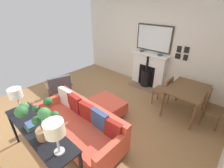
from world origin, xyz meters
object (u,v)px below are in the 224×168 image
(table_lamp_far_end, at_px, (55,130))
(book_stack, at_px, (34,124))
(fireplace, at_px, (148,72))
(dining_table, at_px, (187,92))
(armchair_accent, at_px, (59,86))
(table_lamp_near_end, at_px, (16,94))
(sofa, at_px, (80,124))
(mantel_bowl_near, at_px, (142,51))
(console_table, at_px, (39,132))
(ottoman, at_px, (108,106))
(dining_chair_by_back_wall, at_px, (211,105))
(potted_plant, at_px, (39,118))
(dining_chair_near_fireplace, at_px, (165,89))
(mantel_bowl_far, at_px, (160,55))

(table_lamp_far_end, relative_size, book_stack, 1.84)
(fireplace, relative_size, dining_table, 1.11)
(armchair_accent, distance_m, table_lamp_near_end, 1.78)
(fireplace, distance_m, sofa, 2.98)
(mantel_bowl_near, xyz_separation_m, console_table, (3.78, 0.52, -0.44))
(console_table, height_order, table_lamp_near_end, table_lamp_near_end)
(fireplace, relative_size, console_table, 0.69)
(ottoman, height_order, dining_chair_by_back_wall, dining_chair_by_back_wall)
(armchair_accent, height_order, table_lamp_far_end, table_lamp_far_end)
(mantel_bowl_near, xyz_separation_m, potted_plant, (3.80, 0.80, 0.04))
(ottoman, xyz_separation_m, book_stack, (1.72, 0.03, 0.57))
(table_lamp_far_end, xyz_separation_m, dining_table, (-3.02, 0.64, -0.54))
(console_table, bearing_deg, dining_chair_near_fireplace, 166.15)
(console_table, distance_m, dining_chair_by_back_wall, 3.53)
(ottoman, bearing_deg, fireplace, -177.43)
(mantel_bowl_far, height_order, table_lamp_far_end, table_lamp_far_end)
(sofa, relative_size, table_lamp_near_end, 4.33)
(potted_plant, bearing_deg, mantel_bowl_near, -168.05)
(table_lamp_far_end, bearing_deg, mantel_bowl_far, -171.97)
(table_lamp_far_end, bearing_deg, dining_chair_near_fireplace, 178.15)
(sofa, xyz_separation_m, book_stack, (0.78, -0.08, 0.48))
(dining_chair_by_back_wall, bearing_deg, table_lamp_near_end, -39.34)
(table_lamp_far_end, distance_m, dining_chair_by_back_wall, 3.31)
(fireplace, bearing_deg, dining_chair_near_fireplace, 52.30)
(dining_chair_near_fireplace, xyz_separation_m, dining_chair_by_back_wall, (-0.00, 1.08, 0.00))
(ottoman, xyz_separation_m, dining_table, (-1.29, 1.40, 0.40))
(fireplace, distance_m, book_stack, 3.76)
(ottoman, relative_size, dining_table, 0.81)
(dining_table, bearing_deg, sofa, -29.95)
(ottoman, bearing_deg, book_stack, 0.86)
(table_lamp_near_end, distance_m, book_stack, 0.65)
(ottoman, height_order, dining_chair_near_fireplace, dining_chair_near_fireplace)
(ottoman, bearing_deg, dining_chair_near_fireplace, 146.45)
(mantel_bowl_far, bearing_deg, table_lamp_near_end, -11.37)
(dining_chair_by_back_wall, bearing_deg, mantel_bowl_near, -107.95)
(armchair_accent, xyz_separation_m, console_table, (1.30, 1.63, 0.26))
(mantel_bowl_far, bearing_deg, ottoman, -6.29)
(dining_table, xyz_separation_m, dining_chair_near_fireplace, (0.00, -0.54, -0.14))
(sofa, height_order, potted_plant, potted_plant)
(console_table, relative_size, table_lamp_near_end, 3.64)
(dining_chair_near_fireplace, bearing_deg, table_lamp_near_end, -24.74)
(potted_plant, bearing_deg, book_stack, -93.63)
(console_table, relative_size, dining_chair_by_back_wall, 2.03)
(mantel_bowl_far, height_order, ottoman, mantel_bowl_far)
(dining_chair_near_fireplace, bearing_deg, fireplace, -127.70)
(console_table, bearing_deg, fireplace, -176.89)
(potted_plant, height_order, dining_chair_near_fireplace, potted_plant)
(ottoman, distance_m, table_lamp_far_end, 2.10)
(fireplace, height_order, dining_table, fireplace)
(console_table, bearing_deg, armchair_accent, -128.65)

